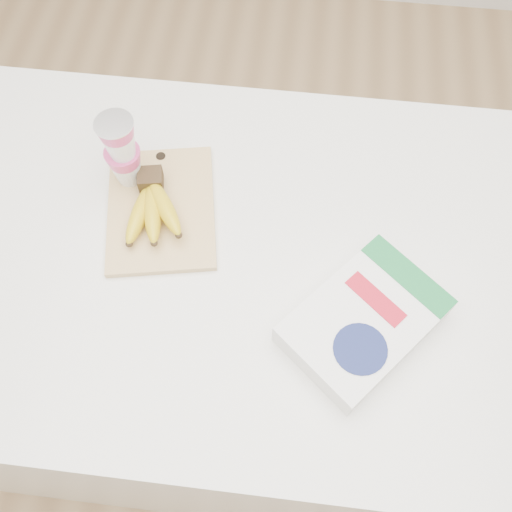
{
  "coord_description": "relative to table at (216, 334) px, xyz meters",
  "views": [
    {
      "loc": [
        0.17,
        -0.51,
        1.92
      ],
      "look_at": [
        0.11,
        -0.02,
        1.0
      ],
      "focal_mm": 40.0,
      "sensor_mm": 36.0,
      "label": 1
    }
  ],
  "objects": [
    {
      "name": "room",
      "position": [
        0.0,
        0.0,
        0.87
      ],
      "size": [
        4.0,
        4.0,
        4.0
      ],
      "color": "tan",
      "rests_on": "ground"
    },
    {
      "name": "table",
      "position": [
        0.0,
        0.0,
        0.0
      ],
      "size": [
        1.27,
        0.85,
        0.96
      ],
      "primitive_type": "cube",
      "color": "white",
      "rests_on": "ground"
    },
    {
      "name": "cutting_board",
      "position": [
        -0.09,
        0.08,
        0.49
      ],
      "size": [
        0.26,
        0.32,
        0.01
      ],
      "primitive_type": "cube",
      "rotation": [
        0.0,
        0.0,
        0.19
      ],
      "color": "#E6C97E",
      "rests_on": "table"
    },
    {
      "name": "bananas",
      "position": [
        -0.1,
        0.06,
        0.51
      ],
      "size": [
        0.13,
        0.18,
        0.06
      ],
      "color": "#382816",
      "rests_on": "cutting_board"
    },
    {
      "name": "yogurt_stack",
      "position": [
        -0.17,
        0.14,
        0.58
      ],
      "size": [
        0.08,
        0.07,
        0.17
      ],
      "color": "white",
      "rests_on": "cutting_board"
    },
    {
      "name": "cereal_box",
      "position": [
        0.31,
        -0.12,
        0.51
      ],
      "size": [
        0.31,
        0.32,
        0.06
      ],
      "rotation": [
        0.0,
        0.0,
        -0.71
      ],
      "color": "white",
      "rests_on": "table"
    }
  ]
}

